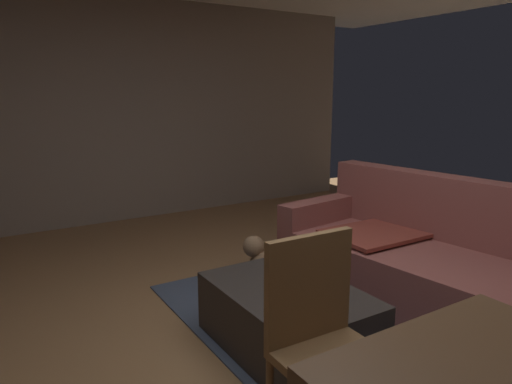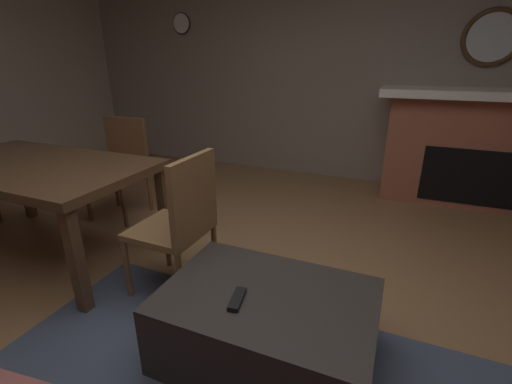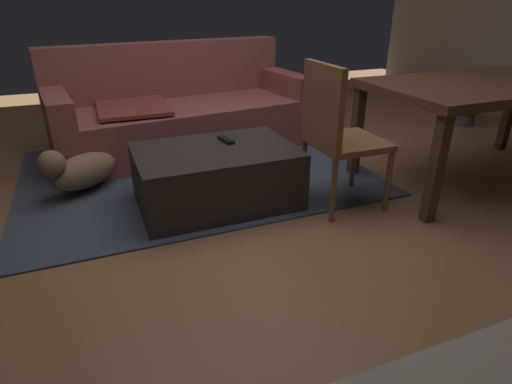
{
  "view_description": "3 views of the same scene",
  "coord_description": "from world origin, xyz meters",
  "px_view_note": "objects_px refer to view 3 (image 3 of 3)",
  "views": [
    {
      "loc": [
        1.83,
        -1.45,
        1.53
      ],
      "look_at": [
        0.08,
        -0.36,
        1.08
      ],
      "focal_mm": 32.59,
      "sensor_mm": 36.0,
      "label": 1
    },
    {
      "loc": [
        -0.73,
        1.37,
        1.44
      ],
      "look_at": [
        -0.0,
        -0.36,
        0.73
      ],
      "focal_mm": 24.55,
      "sensor_mm": 36.0,
      "label": 2
    },
    {
      "loc": [
        -0.96,
        -2.42,
        1.28
      ],
      "look_at": [
        -0.34,
        -0.88,
        0.51
      ],
      "focal_mm": 29.58,
      "sensor_mm": 36.0,
      "label": 3
    }
  ],
  "objects_px": {
    "tv_remote": "(226,140)",
    "small_dog": "(79,170)",
    "dining_table": "(490,91)",
    "dining_chair_west": "(336,130)",
    "potted_plant": "(467,98)",
    "ottoman_coffee_table": "(216,176)",
    "couch": "(181,113)"
  },
  "relations": [
    {
      "from": "dining_table",
      "to": "potted_plant",
      "type": "relative_size",
      "value": 3.11
    },
    {
      "from": "dining_chair_west",
      "to": "small_dog",
      "type": "bearing_deg",
      "value": 152.56
    },
    {
      "from": "dining_table",
      "to": "small_dog",
      "type": "xyz_separation_m",
      "value": [
        -2.79,
        0.8,
        -0.48
      ]
    },
    {
      "from": "ottoman_coffee_table",
      "to": "small_dog",
      "type": "relative_size",
      "value": 1.87
    },
    {
      "from": "potted_plant",
      "to": "couch",
      "type": "bearing_deg",
      "value": 172.26
    },
    {
      "from": "ottoman_coffee_table",
      "to": "tv_remote",
      "type": "xyz_separation_m",
      "value": [
        0.11,
        0.11,
        0.21
      ]
    },
    {
      "from": "couch",
      "to": "small_dog",
      "type": "relative_size",
      "value": 4.23
    },
    {
      "from": "tv_remote",
      "to": "potted_plant",
      "type": "bearing_deg",
      "value": 4.29
    },
    {
      "from": "tv_remote",
      "to": "dining_table",
      "type": "relative_size",
      "value": 0.09
    },
    {
      "from": "dining_table",
      "to": "small_dog",
      "type": "bearing_deg",
      "value": 164.01
    },
    {
      "from": "potted_plant",
      "to": "small_dog",
      "type": "bearing_deg",
      "value": -174.69
    },
    {
      "from": "couch",
      "to": "tv_remote",
      "type": "relative_size",
      "value": 14.45
    },
    {
      "from": "ottoman_coffee_table",
      "to": "dining_chair_west",
      "type": "bearing_deg",
      "value": -24.43
    },
    {
      "from": "couch",
      "to": "dining_chair_west",
      "type": "xyz_separation_m",
      "value": [
        0.64,
        -1.57,
        0.21
      ]
    },
    {
      "from": "dining_chair_west",
      "to": "small_dog",
      "type": "height_order",
      "value": "dining_chair_west"
    },
    {
      "from": "tv_remote",
      "to": "dining_chair_west",
      "type": "relative_size",
      "value": 0.17
    },
    {
      "from": "dining_chair_west",
      "to": "couch",
      "type": "bearing_deg",
      "value": 112.26
    },
    {
      "from": "potted_plant",
      "to": "tv_remote",
      "type": "bearing_deg",
      "value": -165.96
    },
    {
      "from": "ottoman_coffee_table",
      "to": "dining_chair_west",
      "type": "distance_m",
      "value": 0.83
    },
    {
      "from": "potted_plant",
      "to": "dining_chair_west",
      "type": "bearing_deg",
      "value": -153.86
    },
    {
      "from": "couch",
      "to": "ottoman_coffee_table",
      "type": "relative_size",
      "value": 2.27
    },
    {
      "from": "ottoman_coffee_table",
      "to": "tv_remote",
      "type": "bearing_deg",
      "value": 43.95
    },
    {
      "from": "ottoman_coffee_table",
      "to": "tv_remote",
      "type": "height_order",
      "value": "tv_remote"
    },
    {
      "from": "tv_remote",
      "to": "potted_plant",
      "type": "height_order",
      "value": "potted_plant"
    },
    {
      "from": "tv_remote",
      "to": "couch",
      "type": "bearing_deg",
      "value": 83.08
    },
    {
      "from": "couch",
      "to": "potted_plant",
      "type": "distance_m",
      "value": 3.03
    },
    {
      "from": "ottoman_coffee_table",
      "to": "dining_table",
      "type": "bearing_deg",
      "value": -9.26
    },
    {
      "from": "ottoman_coffee_table",
      "to": "potted_plant",
      "type": "bearing_deg",
      "value": 15.42
    },
    {
      "from": "tv_remote",
      "to": "small_dog",
      "type": "distance_m",
      "value": 1.04
    },
    {
      "from": "tv_remote",
      "to": "dining_chair_west",
      "type": "distance_m",
      "value": 0.73
    },
    {
      "from": "ottoman_coffee_table",
      "to": "dining_chair_west",
      "type": "height_order",
      "value": "dining_chair_west"
    },
    {
      "from": "couch",
      "to": "dining_table",
      "type": "height_order",
      "value": "couch"
    }
  ]
}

